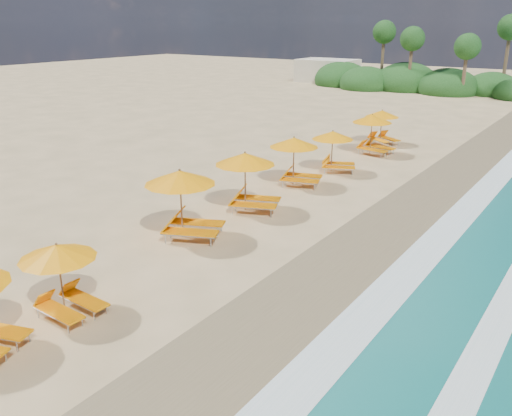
% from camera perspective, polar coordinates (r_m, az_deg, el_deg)
% --- Properties ---
extents(ground, '(160.00, 160.00, 0.00)m').
position_cam_1_polar(ground, '(19.62, 0.00, -3.31)').
color(ground, tan).
rests_on(ground, ground).
extents(wet_sand, '(4.00, 160.00, 0.01)m').
position_cam_1_polar(wet_sand, '(17.85, 10.70, -6.04)').
color(wet_sand, olive).
rests_on(wet_sand, ground).
extents(surf_foam, '(4.00, 160.00, 0.01)m').
position_cam_1_polar(surf_foam, '(17.09, 19.04, -7.95)').
color(surf_foam, white).
rests_on(surf_foam, ground).
extents(station_3, '(2.25, 2.08, 2.06)m').
position_cam_1_polar(station_3, '(15.22, -19.68, -6.74)').
color(station_3, olive).
rests_on(station_3, ground).
extents(station_4, '(3.39, 3.37, 2.59)m').
position_cam_1_polar(station_4, '(19.47, -7.39, 0.91)').
color(station_4, olive).
rests_on(station_4, ground).
extents(station_5, '(3.26, 3.22, 2.51)m').
position_cam_1_polar(station_5, '(22.16, -0.67, 3.23)').
color(station_5, olive).
rests_on(station_5, ground).
extents(station_6, '(3.01, 2.94, 2.37)m').
position_cam_1_polar(station_6, '(25.78, 4.40, 5.31)').
color(station_6, olive).
rests_on(station_6, ground).
extents(station_7, '(2.89, 2.89, 2.19)m').
position_cam_1_polar(station_7, '(28.39, 8.40, 6.25)').
color(station_7, olive).
rests_on(station_7, ground).
extents(station_8, '(2.79, 2.64, 2.36)m').
position_cam_1_polar(station_8, '(32.64, 12.39, 7.89)').
color(station_8, olive).
rests_on(station_8, ground).
extents(station_9, '(2.93, 2.93, 2.17)m').
position_cam_1_polar(station_9, '(35.54, 13.28, 8.56)').
color(station_9, olive).
rests_on(station_9, ground).
extents(treeline, '(25.80, 8.80, 9.74)m').
position_cam_1_polar(treeline, '(64.05, 16.35, 12.72)').
color(treeline, '#163D14').
rests_on(treeline, ground).
extents(beach_building, '(7.00, 5.00, 2.80)m').
position_cam_1_polar(beach_building, '(70.97, 7.57, 14.21)').
color(beach_building, beige).
rests_on(beach_building, ground).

